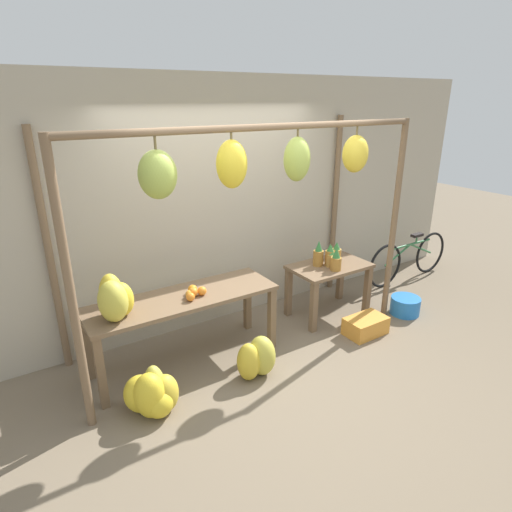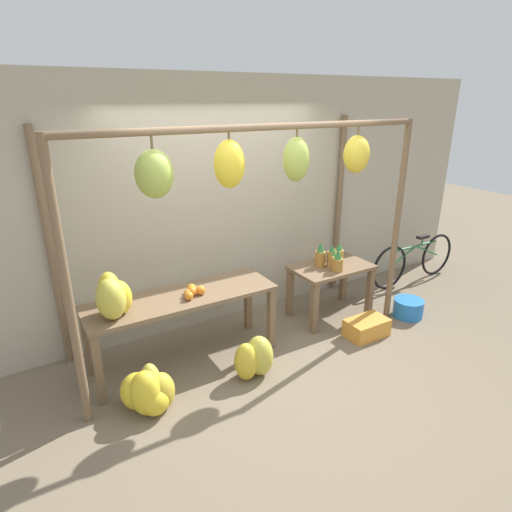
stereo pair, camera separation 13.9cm
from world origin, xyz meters
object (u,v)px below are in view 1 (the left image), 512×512
Objects in this scene: fruit_crate_white at (366,326)px; blue_bucket at (405,306)px; banana_pile_on_table at (114,299)px; banana_pile_ground_right at (257,358)px; orange_pile at (194,292)px; banana_pile_ground_left at (152,395)px; pineapple_cluster at (330,257)px; parked_bicycle at (409,258)px.

blue_bucket is (0.78, 0.08, 0.01)m from fruit_crate_white.
banana_pile_on_table is 0.85× the size of banana_pile_ground_right.
orange_pile reaches higher than banana_pile_ground_left.
banana_pile_on_table is at bearing 155.65° from banana_pile_ground_right.
banana_pile_on_table reaches higher than fruit_crate_white.
pineapple_cluster reaches higher than banana_pile_ground_right.
banana_pile_ground_left is (0.11, -0.47, -0.74)m from banana_pile_on_table.
pineapple_cluster reaches higher than orange_pile.
blue_bucket is at bearing -7.40° from banana_pile_on_table.
pineapple_cluster is (1.79, 0.05, -0.01)m from orange_pile.
fruit_crate_white is 1.33× the size of blue_bucket.
parked_bicycle reaches higher than blue_bucket.
fruit_crate_white is at bearing -16.33° from orange_pile.
parked_bicycle reaches higher than fruit_crate_white.
pineapple_cluster is 0.90m from fruit_crate_white.
pineapple_cluster is 0.75× the size of banana_pile_ground_left.
banana_pile_ground_right is (1.03, -0.04, 0.02)m from banana_pile_ground_left.
banana_pile_on_table is at bearing 172.60° from blue_bucket.
banana_pile_on_table is at bearing 168.72° from fruit_crate_white.
pineapple_cluster is at bearing 148.94° from blue_bucket.
parked_bicycle is (4.29, 0.27, -0.58)m from banana_pile_on_table.
banana_pile_ground_right is (1.13, -0.51, -0.72)m from banana_pile_on_table.
orange_pile is 3.58m from parked_bicycle.
orange_pile reaches higher than blue_bucket.
fruit_crate_white is at bearing -1.19° from banana_pile_ground_left.
pineapple_cluster is 1.19m from blue_bucket.
banana_pile_ground_left reaches higher than fruit_crate_white.
blue_bucket is (0.84, -0.51, -0.67)m from pineapple_cluster.
blue_bucket is (2.25, 0.07, -0.09)m from banana_pile_ground_right.
blue_bucket is at bearing -142.03° from parked_bicycle.
banana_pile_ground_right is 1.48m from fruit_crate_white.
banana_pile_ground_left is 1.03m from banana_pile_ground_right.
fruit_crate_white is (2.50, -0.05, -0.08)m from banana_pile_ground_left.
parked_bicycle is at bearing 6.46° from pineapple_cluster.
fruit_crate_white is at bearing -11.28° from banana_pile_on_table.
banana_pile_on_table is at bearing -176.44° from parked_bicycle.
banana_pile_ground_right is 1.30× the size of blue_bucket.
banana_pile_ground_left is 0.31× the size of parked_bicycle.
banana_pile_ground_left is (-2.44, -0.54, -0.59)m from pineapple_cluster.
orange_pile is 0.49× the size of fruit_crate_white.
parked_bicycle is at bearing 13.87° from banana_pile_ground_right.
fruit_crate_white is (2.61, -0.52, -0.82)m from banana_pile_on_table.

